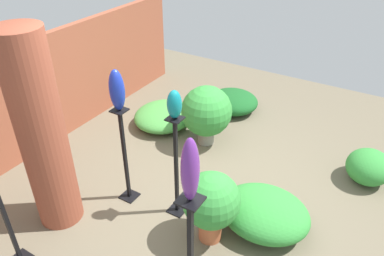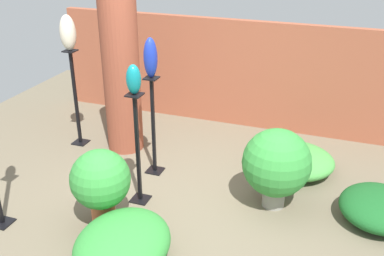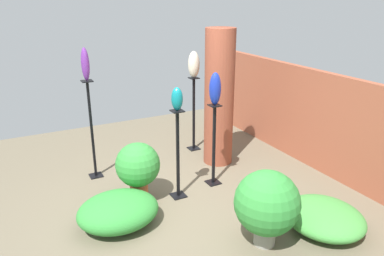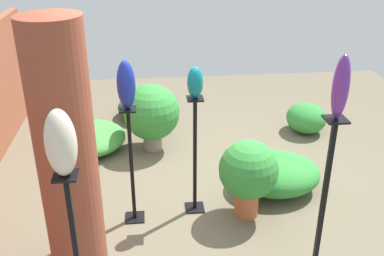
% 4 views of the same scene
% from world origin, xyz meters
% --- Properties ---
extents(ground_plane, '(8.00, 8.00, 0.00)m').
position_xyz_m(ground_plane, '(0.00, 0.00, 0.00)').
color(ground_plane, '#6B604C').
extents(brick_wall_back, '(5.60, 0.12, 1.61)m').
position_xyz_m(brick_wall_back, '(0.00, 2.59, 0.80)').
color(brick_wall_back, '#9E5138').
rests_on(brick_wall_back, ground).
extents(brick_pillar, '(0.48, 0.48, 2.25)m').
position_xyz_m(brick_pillar, '(-1.17, 1.26, 1.12)').
color(brick_pillar, brown).
rests_on(brick_pillar, ground).
extents(pedestal_cobalt, '(0.20, 0.20, 1.25)m').
position_xyz_m(pedestal_cobalt, '(-0.51, 0.79, 0.57)').
color(pedestal_cobalt, black).
rests_on(pedestal_cobalt, ground).
extents(pedestal_teal, '(0.20, 0.20, 1.29)m').
position_xyz_m(pedestal_teal, '(-0.40, 0.14, 0.59)').
color(pedestal_teal, black).
rests_on(pedestal_teal, ground).
extents(pedestal_ivory, '(0.20, 0.20, 1.35)m').
position_xyz_m(pedestal_ivory, '(-1.84, 1.15, 0.62)').
color(pedestal_ivory, black).
rests_on(pedestal_ivory, ground).
extents(art_vase_cobalt, '(0.16, 0.17, 0.47)m').
position_xyz_m(art_vase_cobalt, '(-0.51, 0.79, 1.48)').
color(art_vase_cobalt, '#192D9E').
rests_on(art_vase_cobalt, pedestal_cobalt).
extents(art_vase_teal, '(0.15, 0.15, 0.31)m').
position_xyz_m(art_vase_teal, '(-0.40, 0.14, 1.44)').
color(art_vase_teal, '#0F727A').
rests_on(art_vase_teal, pedestal_teal).
extents(art_vase_violet, '(0.13, 0.12, 0.48)m').
position_xyz_m(art_vase_violet, '(-1.57, -0.75, 1.79)').
color(art_vase_violet, '#6B2D8C').
rests_on(art_vase_violet, pedestal_violet).
extents(potted_plant_back_center, '(0.61, 0.61, 0.85)m').
position_xyz_m(potted_plant_back_center, '(-0.56, -0.39, 0.52)').
color(potted_plant_back_center, '#B25B38').
rests_on(potted_plant_back_center, ground).
extents(potted_plant_front_right, '(0.75, 0.75, 0.91)m').
position_xyz_m(potted_plant_front_right, '(1.04, 0.56, 0.53)').
color(potted_plant_front_right, gray).
rests_on(potted_plant_front_right, ground).
extents(foliage_bed_east, '(0.86, 1.02, 0.40)m').
position_xyz_m(foliage_bed_east, '(-0.10, -0.82, 0.20)').
color(foliage_bed_east, '#338C38').
rests_on(foliage_bed_east, ground).
extents(foliage_bed_west, '(1.01, 0.93, 0.31)m').
position_xyz_m(foliage_bed_west, '(1.13, 1.39, 0.16)').
color(foliage_bed_west, '#479942').
rests_on(foliage_bed_west, ground).
extents(foliage_bed_center, '(0.62, 0.57, 0.43)m').
position_xyz_m(foliage_bed_center, '(1.35, -1.68, 0.21)').
color(foliage_bed_center, '#338C38').
rests_on(foliage_bed_center, ground).
extents(foliage_bed_rear, '(0.83, 0.86, 0.33)m').
position_xyz_m(foliage_bed_rear, '(2.13, 0.64, 0.17)').
color(foliage_bed_rear, '#195923').
rests_on(foliage_bed_rear, ground).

